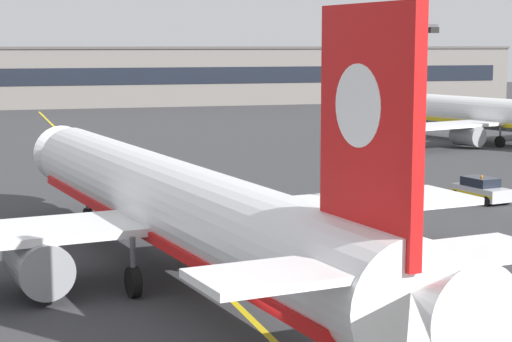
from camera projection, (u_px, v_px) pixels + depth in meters
name	position (u px, v px, depth m)	size (l,w,h in m)	color
taxiway_centreline	(141.00, 212.00, 57.68)	(0.30, 180.00, 0.01)	yellow
airliner_foreground	(175.00, 206.00, 40.49)	(32.35, 41.37, 11.65)	white
airliner_background	(504.00, 116.00, 95.78)	(28.68, 36.31, 10.45)	white
apron_lamp_post	(413.00, 138.00, 43.46)	(2.24, 0.90, 11.52)	#515156
service_car_second	(481.00, 190.00, 61.29)	(2.68, 4.47, 1.79)	#B7B7BC
safety_cone_by_nose_gear	(156.00, 207.00, 57.83)	(0.44, 0.44, 0.55)	orange
terminal_building	(92.00, 76.00, 155.38)	(153.74, 12.40, 10.09)	slate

